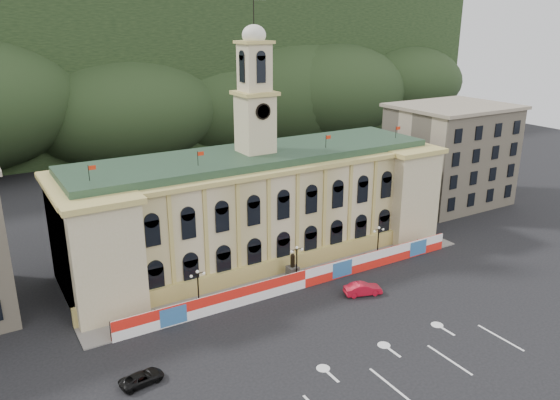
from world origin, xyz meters
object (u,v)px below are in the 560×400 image
lamp_center (297,261)px  black_suv (142,378)px  statue (293,271)px  red_sedan (363,289)px

lamp_center → black_suv: size_ratio=1.14×
statue → black_suv: size_ratio=0.82×
statue → black_suv: (-24.35, -11.52, -0.59)m
lamp_center → red_sedan: lamp_center is taller
lamp_center → black_suv: (-24.35, -10.52, -2.48)m
red_sedan → statue: bearing=50.0°
red_sedan → lamp_center: bearing=53.3°
lamp_center → black_suv: 26.64m
lamp_center → red_sedan: size_ratio=1.01×
lamp_center → red_sedan: 9.37m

